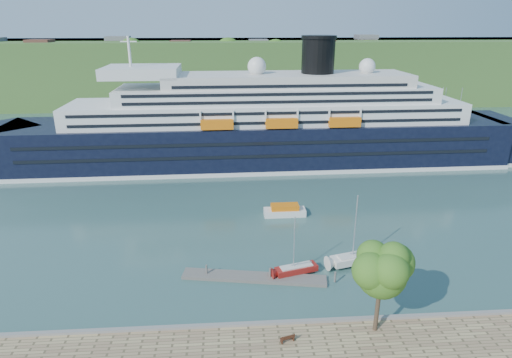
# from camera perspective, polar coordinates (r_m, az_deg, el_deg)

# --- Properties ---
(ground) EXTENTS (400.00, 400.00, 0.00)m
(ground) POSITION_cam_1_polar(r_m,az_deg,el_deg) (48.41, 0.85, -19.59)
(ground) COLOR #2B4D4A
(ground) RESTS_ON ground
(far_hillside) EXTENTS (400.00, 50.00, 24.00)m
(far_hillside) POSITION_cam_1_polar(r_m,az_deg,el_deg) (183.04, -3.05, 14.28)
(far_hillside) COLOR #365722
(far_hillside) RESTS_ON ground
(quay_coping) EXTENTS (220.00, 0.50, 0.30)m
(quay_coping) POSITION_cam_1_polar(r_m,az_deg,el_deg) (47.52, 0.88, -18.68)
(quay_coping) COLOR slate
(quay_coping) RESTS_ON promenade
(cruise_ship) EXTENTS (126.55, 20.28, 28.36)m
(cruise_ship) POSITION_cam_1_polar(r_m,az_deg,el_deg) (96.07, 0.11, 10.17)
(cruise_ship) COLOR black
(cruise_ship) RESTS_ON ground
(park_bench) EXTENTS (1.62, 1.03, 0.97)m
(park_bench) POSITION_cam_1_polar(r_m,az_deg,el_deg) (45.45, 4.19, -20.33)
(park_bench) COLOR #4F2716
(park_bench) RESTS_ON promenade
(promenade_tree) EXTENTS (6.63, 6.63, 10.98)m
(promenade_tree) POSITION_cam_1_polar(r_m,az_deg,el_deg) (45.41, 16.23, -13.34)
(promenade_tree) COLOR #326B1C
(promenade_tree) RESTS_ON promenade
(floating_pontoon) EXTENTS (18.57, 5.34, 0.41)m
(floating_pontoon) POSITION_cam_1_polar(r_m,az_deg,el_deg) (56.22, -0.27, -12.97)
(floating_pontoon) COLOR #66625A
(floating_pontoon) RESTS_ON ground
(sailboat_red) EXTENTS (6.39, 3.26, 7.95)m
(sailboat_red) POSITION_cam_1_polar(r_m,az_deg,el_deg) (55.34, 5.51, -9.09)
(sailboat_red) COLOR maroon
(sailboat_red) RESTS_ON ground
(sailboat_white_far) EXTENTS (7.88, 3.93, 9.81)m
(sailboat_white_far) POSITION_cam_1_polar(r_m,az_deg,el_deg) (58.32, 13.46, -6.94)
(sailboat_white_far) COLOR silver
(sailboat_white_far) RESTS_ON ground
(tender_launch) EXTENTS (7.12, 2.47, 1.96)m
(tender_launch) POSITION_cam_1_polar(r_m,az_deg,el_deg) (72.85, 3.85, -4.13)
(tender_launch) COLOR orange
(tender_launch) RESTS_ON ground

